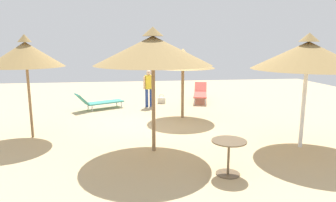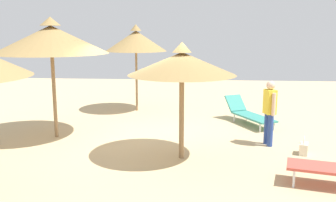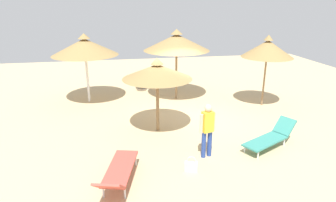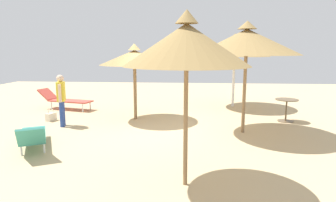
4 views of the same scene
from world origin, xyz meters
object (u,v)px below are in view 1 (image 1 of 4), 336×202
lounge_chair_near_right (99,102)px  person_standing_front (149,86)px  side_table_round (229,151)px  parasol_umbrella_center (26,54)px  parasol_umbrella_near_left (153,50)px  parasol_umbrella_far_left (183,61)px  lounge_chair_back (200,93)px  parasol_umbrella_far_right (308,55)px  handbag (162,100)px

lounge_chair_near_right → person_standing_front: (-2.08, -0.21, 0.57)m
lounge_chair_near_right → side_table_round: bearing=115.5°
parasol_umbrella_center → parasol_umbrella_near_left: bearing=155.3°
person_standing_front → side_table_round: bearing=99.3°
parasol_umbrella_near_left → lounge_chair_near_right: parasol_umbrella_near_left is taller
person_standing_front → parasol_umbrella_far_left: bearing=117.9°
parasol_umbrella_far_left → lounge_chair_back: bearing=-114.8°
parasol_umbrella_far_right → parasol_umbrella_far_left: bearing=-55.0°
lounge_chair_back → parasol_umbrella_far_right: bearing=99.2°
lounge_chair_back → person_standing_front: 2.76m
lounge_chair_near_right → side_table_round: side_table_round is taller
parasol_umbrella_near_left → lounge_chair_near_right: bearing=-70.5°
handbag → side_table_round: 7.71m
parasol_umbrella_far_right → handbag: size_ratio=6.93×
lounge_chair_back → side_table_round: (1.36, 8.04, 0.11)m
lounge_chair_back → handbag: lounge_chair_back is taller
parasol_umbrella_center → person_standing_front: (-3.66, -3.82, -1.49)m
lounge_chair_back → lounge_chair_near_right: size_ratio=1.14×
parasol_umbrella_center → person_standing_front: parasol_umbrella_center is taller
parasol_umbrella_far_left → parasol_umbrella_far_right: bearing=125.0°
parasol_umbrella_center → parasol_umbrella_far_left: 5.07m
parasol_umbrella_center → lounge_chair_back: (-6.17, -4.86, -1.99)m
parasol_umbrella_far_left → person_standing_front: bearing=-62.1°
handbag → lounge_chair_back: bearing=-169.4°
parasol_umbrella_center → person_standing_front: bearing=-133.7°
lounge_chair_back → handbag: 1.94m
parasol_umbrella_near_left → side_table_round: parasol_umbrella_near_left is taller
parasol_umbrella_far_right → parasol_umbrella_far_left: 4.38m
parasol_umbrella_center → handbag: 6.60m
parasol_umbrella_far_right → handbag: (2.97, -6.31, -2.25)m
parasol_umbrella_near_left → lounge_chair_back: size_ratio=1.35×
side_table_round → parasol_umbrella_far_right: bearing=-150.6°
parasol_umbrella_far_right → handbag: parasol_umbrella_far_right is taller
person_standing_front → side_table_round: (-1.15, 7.01, -0.39)m
parasol_umbrella_far_right → side_table_round: size_ratio=4.01×
parasol_umbrella_far_right → person_standing_front: (3.59, -5.63, -1.49)m
person_standing_front → handbag: 1.19m
parasol_umbrella_far_right → parasol_umbrella_far_left: (2.50, -3.58, -0.33)m
parasol_umbrella_far_right → lounge_chair_back: parasol_umbrella_far_right is taller
parasol_umbrella_far_right → side_table_round: 3.38m
handbag → parasol_umbrella_far_left: bearing=99.7°
lounge_chair_near_right → parasol_umbrella_far_right: bearing=136.3°
person_standing_front → parasol_umbrella_near_left: bearing=87.2°
lounge_chair_near_right → side_table_round: size_ratio=2.72×
parasol_umbrella_far_right → parasol_umbrella_far_left: parasol_umbrella_far_right is taller
handbag → parasol_umbrella_near_left: bearing=81.7°
lounge_chair_near_right → parasol_umbrella_far_left: bearing=149.9°
parasol_umbrella_far_left → parasol_umbrella_near_left: bearing=68.0°
parasol_umbrella_near_left → handbag: size_ratio=7.23×
lounge_chair_back → handbag: bearing=10.6°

